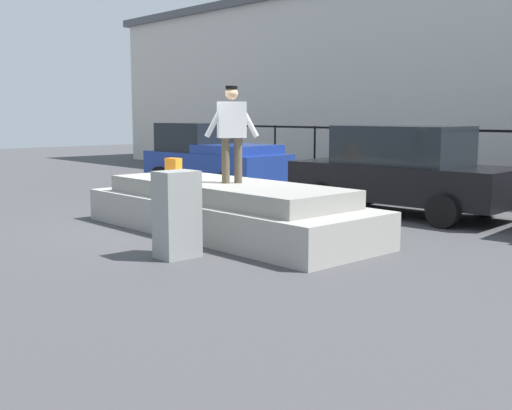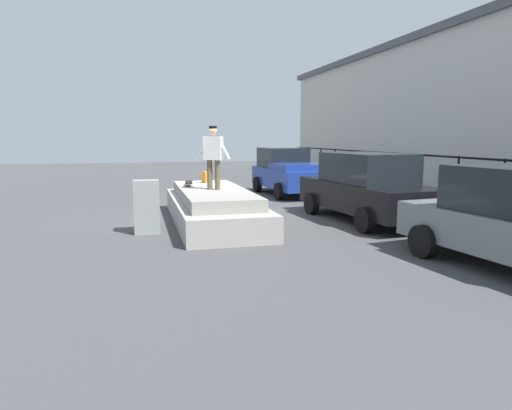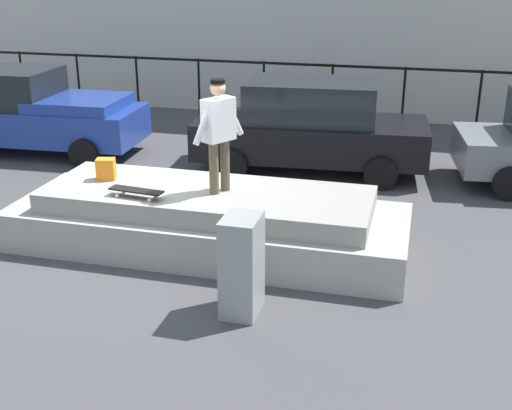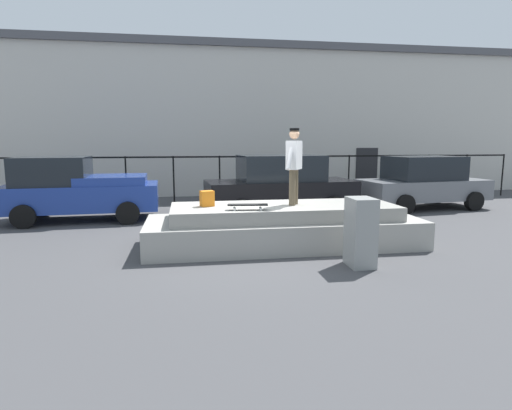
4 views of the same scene
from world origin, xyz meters
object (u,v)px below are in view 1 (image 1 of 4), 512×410
Objects in this scene: car_black_sedan_mid at (401,170)px; utility_box at (177,215)px; backpack at (173,167)px; skateboard at (170,175)px; car_blue_pickup_near at (213,157)px; skateboarder at (232,127)px.

car_black_sedan_mid reaches higher than utility_box.
utility_box is at bearing -49.00° from backpack.
utility_box is (0.21, -5.90, -0.29)m from car_black_sedan_mid.
utility_box reaches higher than backpack.
backpack reaches higher than skateboard.
backpack is (-0.79, 0.63, 0.07)m from skateboard.
skateboard is 0.65× the size of utility_box.
backpack is 3.33m from utility_box.
skateboard is 0.19× the size of car_blue_pickup_near.
car_blue_pickup_near is (-3.58, 3.82, -0.15)m from backpack.
car_black_sedan_mid is (6.10, 0.23, 0.01)m from car_blue_pickup_near.
backpack is at bearing 177.27° from skateboarder.
car_black_sedan_mid is (0.63, 4.14, -0.95)m from skateboarder.
backpack is at bearing -121.91° from car_black_sedan_mid.
skateboard is at bearing -53.17° from backpack.
skateboarder is 1.30× the size of utility_box.
skateboarder is 6.80m from car_blue_pickup_near.
skateboard is 2.50× the size of backpack.
skateboard is 6.24m from car_blue_pickup_near.
utility_box is (0.83, -1.76, -1.24)m from skateboarder.
utility_box is at bearing -41.97° from car_blue_pickup_near.
skateboard is at bearing -153.91° from skateboarder.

